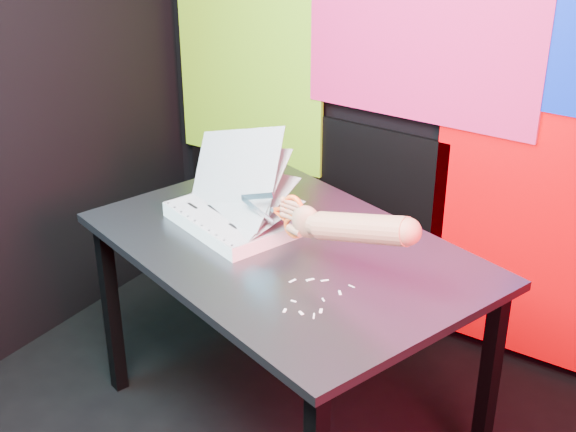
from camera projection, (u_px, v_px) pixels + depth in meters
The scene contains 7 objects.
room at pixel (243, 154), 1.72m from camera, with size 3.01×3.01×2.71m.
backdrop at pixel (493, 133), 2.96m from camera, with size 2.88×0.05×2.08m.
work_table at pixel (286, 267), 2.65m from camera, with size 1.49×1.21×0.75m.
printout_stack at pixel (235, 215), 2.73m from camera, with size 0.50×0.43×0.39m.
scissors at pixel (289, 215), 2.47m from camera, with size 0.26×0.04×0.15m.
hand_forearm at pixel (352, 227), 2.31m from camera, with size 0.48×0.12×0.18m.
paper_clippings at pixel (314, 296), 2.33m from camera, with size 0.18×0.23×0.00m.
Camera 1 is at (0.97, -1.28, 2.00)m, focal length 50.00 mm.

